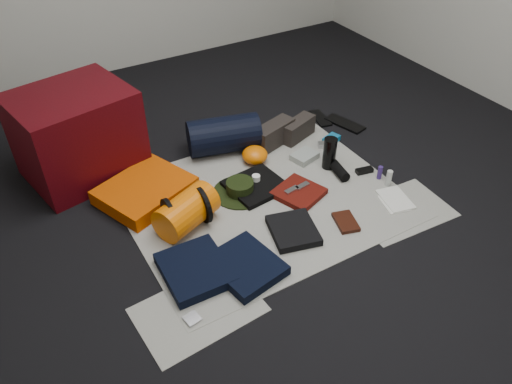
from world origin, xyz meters
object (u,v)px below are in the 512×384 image
stuff_sack (186,211)px  water_bottle (330,153)px  sleeping_pad (145,191)px  compact_camera (324,145)px  navy_duffel (224,135)px  paperback_book (346,222)px  red_cabinet (77,134)px

stuff_sack → water_bottle: size_ratio=1.62×
sleeping_pad → compact_camera: size_ratio=5.95×
sleeping_pad → water_bottle: water_bottle is taller
water_bottle → navy_duffel: bearing=133.9°
sleeping_pad → water_bottle: bearing=-15.4°
water_bottle → paperback_book: water_bottle is taller
red_cabinet → paperback_book: bearing=-59.9°
red_cabinet → water_bottle: size_ratio=3.10×
red_cabinet → sleeping_pad: size_ratio=1.31×
stuff_sack → water_bottle: (1.04, 0.05, 0.01)m
red_cabinet → water_bottle: (1.39, -0.78, -0.17)m
paperback_book → water_bottle: bearing=79.8°
red_cabinet → navy_duffel: bearing=-27.7°
sleeping_pad → navy_duffel: bearing=17.5°
stuff_sack → paperback_book: 0.91m
red_cabinet → water_bottle: bearing=-40.8°
red_cabinet → compact_camera: red_cabinet is taller
red_cabinet → paperback_book: 1.73m
paperback_book → red_cabinet: bearing=148.2°
water_bottle → compact_camera: size_ratio=2.52×
compact_camera → red_cabinet: bearing=-173.5°
compact_camera → water_bottle: bearing=-93.0°
sleeping_pad → compact_camera: sleeping_pad is taller
stuff_sack → red_cabinet: bearing=113.0°
navy_duffel → paperback_book: bearing=-61.3°
stuff_sack → paperback_book: (0.79, -0.45, -0.09)m
sleeping_pad → navy_duffel: 0.69m
red_cabinet → paperback_book: red_cabinet is taller
red_cabinet → stuff_sack: red_cabinet is taller
compact_camera → paperback_book: bearing=-90.5°
water_bottle → sleeping_pad: bearing=164.6°
paperback_book → compact_camera: bearing=78.7°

